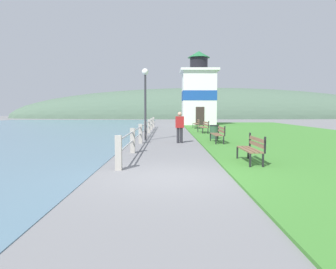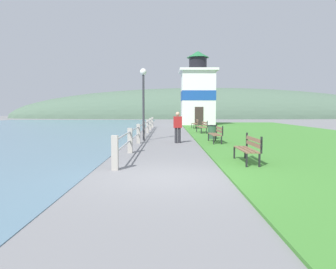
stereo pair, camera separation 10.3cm
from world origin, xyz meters
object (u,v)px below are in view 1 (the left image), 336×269
at_px(park_bench_midway, 218,133).
at_px(park_bench_by_lighthouse, 197,123).
at_px(lamp_post, 145,91).
at_px(park_bench_far, 204,126).
at_px(park_bench_near, 252,147).
at_px(trash_bin, 214,132).
at_px(person_strolling, 179,126).
at_px(lighthouse, 198,94).

bearing_deg(park_bench_midway, park_bench_by_lighthouse, -91.31).
relative_size(park_bench_midway, lamp_post, 0.46).
bearing_deg(park_bench_far, park_bench_by_lighthouse, -94.91).
xyz_separation_m(park_bench_near, park_bench_by_lighthouse, (-0.06, 18.81, 0.00)).
bearing_deg(trash_bin, person_strolling, -138.67).
bearing_deg(trash_bin, park_bench_by_lighthouse, 90.24).
height_order(park_bench_far, person_strolling, person_strolling).
height_order(park_bench_far, park_bench_by_lighthouse, same).
bearing_deg(person_strolling, lamp_post, 37.30).
relative_size(park_bench_near, lighthouse, 0.21).
relative_size(park_bench_near, park_bench_by_lighthouse, 0.91).
distance_m(park_bench_by_lighthouse, person_strolling, 12.43).
bearing_deg(person_strolling, trash_bin, -64.84).
distance_m(park_bench_near, person_strolling, 6.87).
bearing_deg(lighthouse, park_bench_midway, -92.40).
bearing_deg(lighthouse, park_bench_near, -91.63).
distance_m(person_strolling, trash_bin, 2.73).
distance_m(trash_bin, lamp_post, 4.53).
bearing_deg(lamp_post, trash_bin, 6.01).
xyz_separation_m(park_bench_midway, person_strolling, (-1.95, 0.30, 0.33)).
bearing_deg(park_bench_midway, park_bench_near, 89.66).
relative_size(park_bench_far, lighthouse, 0.24).
xyz_separation_m(park_bench_midway, lamp_post, (-3.80, 1.67, 2.20)).
bearing_deg(park_bench_far, park_bench_midway, 84.81).
bearing_deg(park_bench_near, lamp_post, -64.53).
bearing_deg(lamp_post, park_bench_midway, -23.80).
bearing_deg(park_bench_near, trash_bin, -90.57).
bearing_deg(park_bench_midway, lighthouse, -93.56).
distance_m(park_bench_far, lighthouse, 13.33).
bearing_deg(person_strolling, park_bench_by_lighthouse, -25.34).
height_order(park_bench_midway, trash_bin, park_bench_midway).
bearing_deg(park_bench_far, trash_bin, 85.60).
bearing_deg(park_bench_near, lighthouse, -92.30).
distance_m(park_bench_midway, person_strolling, 2.00).
bearing_deg(lamp_post, person_strolling, -36.52).
height_order(person_strolling, trash_bin, person_strolling).
distance_m(park_bench_near, lamp_post, 9.09).
distance_m(park_bench_near, park_bench_by_lighthouse, 18.81).
bearing_deg(park_bench_by_lighthouse, lighthouse, -97.67).
height_order(park_bench_near, park_bench_midway, same).
relative_size(park_bench_midway, lighthouse, 0.22).
bearing_deg(park_bench_far, lighthouse, -98.46).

